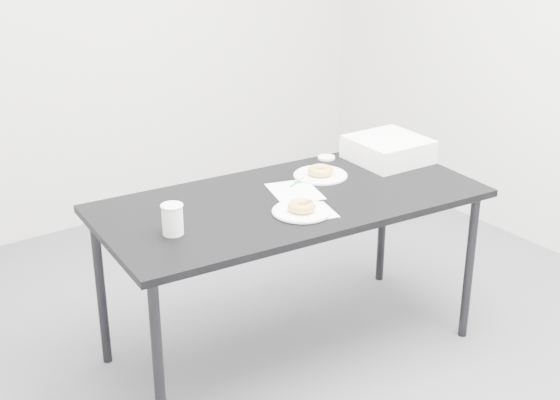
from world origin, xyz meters
TOP-DOWN VIEW (x-y plane):
  - floor at (0.00, 0.00)m, footprint 4.00×4.00m
  - wall_back at (0.00, 2.00)m, footprint 4.00×0.02m
  - table at (0.14, 0.12)m, footprint 1.73×0.93m
  - scorecard at (0.19, 0.16)m, footprint 0.26×0.30m
  - logo_patch at (0.28, 0.24)m, footprint 0.05×0.05m
  - pen at (0.26, 0.24)m, footprint 0.11×0.06m
  - napkin at (0.11, -0.06)m, footprint 0.21×0.21m
  - plate_near at (0.08, -0.04)m, footprint 0.25×0.25m
  - donut_near at (0.08, -0.04)m, footprint 0.15×0.15m
  - plate_far at (0.40, 0.25)m, footprint 0.25×0.25m
  - donut_far at (0.40, 0.25)m, footprint 0.15×0.15m
  - coffee_cup at (-0.45, 0.09)m, footprint 0.08×0.08m
  - cup_lid at (0.58, 0.42)m, footprint 0.08×0.08m
  - bakery_box at (0.80, 0.22)m, footprint 0.35×0.35m

SIDE VIEW (x-z plane):
  - floor at x=0.00m, z-range 0.00..0.00m
  - table at x=0.14m, z-range 0.32..1.08m
  - scorecard at x=0.19m, z-range 0.76..0.76m
  - napkin at x=0.11m, z-range 0.76..0.76m
  - logo_patch at x=0.28m, z-range 0.76..0.76m
  - plate_far at x=0.40m, z-range 0.76..0.77m
  - cup_lid at x=0.58m, z-range 0.76..0.77m
  - pen at x=0.26m, z-range 0.76..0.77m
  - plate_near at x=0.08m, z-range 0.76..0.77m
  - donut_far at x=0.40m, z-range 0.77..0.81m
  - donut_near at x=0.08m, z-range 0.77..0.81m
  - bakery_box at x=0.80m, z-range 0.76..0.87m
  - coffee_cup at x=-0.45m, z-range 0.76..0.88m
  - wall_back at x=0.00m, z-range 0.00..2.70m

